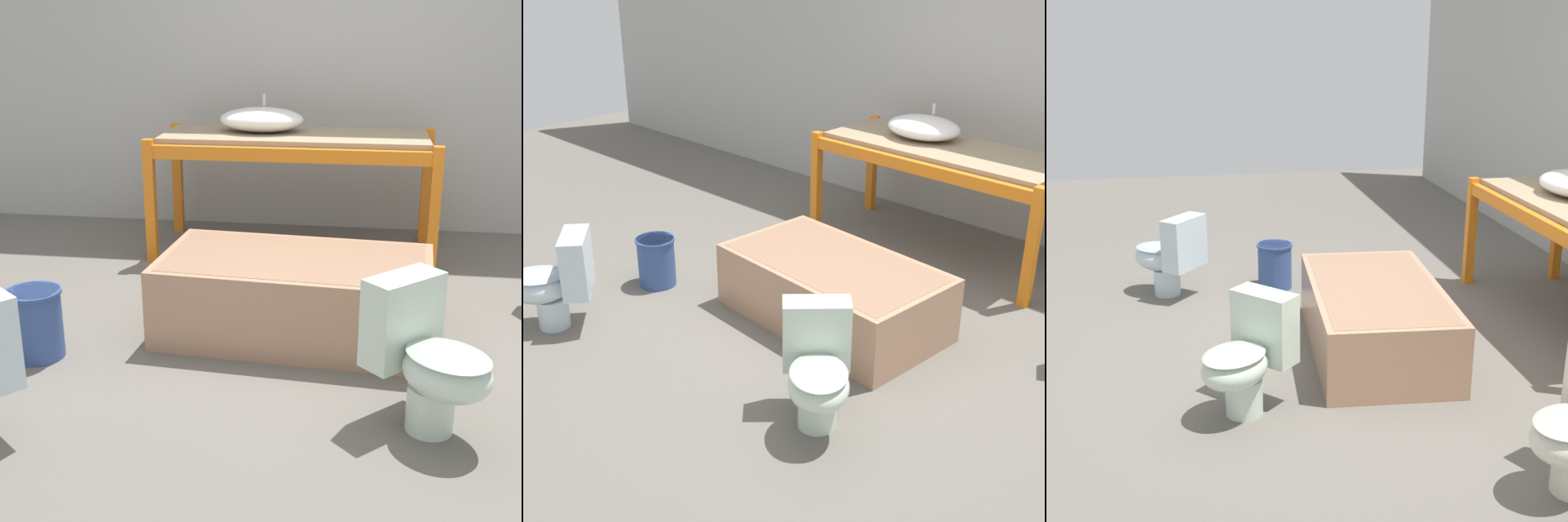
% 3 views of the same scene
% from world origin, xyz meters
% --- Properties ---
extents(ground_plane, '(12.00, 12.00, 0.00)m').
position_xyz_m(ground_plane, '(0.00, 0.00, 0.00)').
color(ground_plane, '#666059').
extents(warehouse_wall_rear, '(10.80, 0.08, 3.20)m').
position_xyz_m(warehouse_wall_rear, '(0.00, 2.18, 1.60)').
color(warehouse_wall_rear, '#ADADA8').
rests_on(warehouse_wall_rear, ground_plane).
extents(shelving_rack, '(1.98, 0.82, 0.86)m').
position_xyz_m(shelving_rack, '(-0.24, 1.48, 0.74)').
color(shelving_rack, orange).
rests_on(shelving_rack, ground_plane).
extents(sink_basin, '(0.60, 0.45, 0.25)m').
position_xyz_m(sink_basin, '(-0.48, 1.54, 0.94)').
color(sink_basin, white).
rests_on(sink_basin, shelving_rack).
extents(bathtub_main, '(1.48, 0.90, 0.43)m').
position_xyz_m(bathtub_main, '(-0.09, 0.04, 0.25)').
color(bathtub_main, tan).
rests_on(bathtub_main, ground_plane).
extents(toilet_near, '(0.59, 0.62, 0.63)m').
position_xyz_m(toilet_near, '(-1.32, -1.24, 0.32)').
color(toilet_near, silver).
rests_on(toilet_near, ground_plane).
extents(toilet_extra, '(0.60, 0.61, 0.63)m').
position_xyz_m(toilet_extra, '(0.55, -0.83, 0.32)').
color(toilet_extra, silver).
rests_on(toilet_extra, ground_plane).
extents(bucket_white, '(0.28, 0.28, 0.36)m').
position_xyz_m(bucket_white, '(-1.35, -0.44, 0.19)').
color(bucket_white, '#334C8C').
rests_on(bucket_white, ground_plane).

